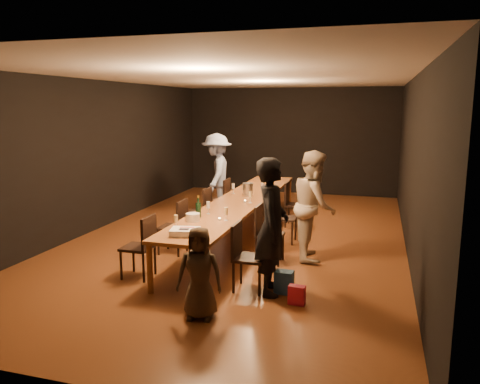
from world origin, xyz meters
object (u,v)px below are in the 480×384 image
(chair_right_0, at_px, (250,257))
(chair_left_0, at_px, (138,247))
(table, at_px, (240,202))
(ice_bucket, at_px, (248,189))
(chair_right_3, at_px, (296,204))
(woman_tan, at_px, (314,205))
(birthday_cake, at_px, (185,232))
(man_blue, at_px, (217,174))
(child, at_px, (199,273))
(champagne_bottle, at_px, (198,206))
(chair_right_1, at_px, (270,234))
(chair_left_1, at_px, (172,227))
(chair_left_3, at_px, (219,200))
(plate_stack, at_px, (193,217))
(chair_left_2, at_px, (198,211))
(woman_birthday, at_px, (272,226))
(chair_right_2, at_px, (284,217))

(chair_right_0, distance_m, chair_left_0, 1.70)
(table, height_order, ice_bucket, ice_bucket)
(chair_right_3, xyz_separation_m, ice_bucket, (-0.85, -0.67, 0.40))
(woman_tan, distance_m, birthday_cake, 2.34)
(chair_left_0, relative_size, man_blue, 0.50)
(child, xyz_separation_m, champagne_bottle, (-0.74, 1.84, 0.37))
(table, bearing_deg, man_blue, 120.65)
(chair_right_1, relative_size, child, 0.84)
(birthday_cake, relative_size, champagne_bottle, 1.25)
(chair_left_1, relative_size, woman_tan, 0.52)
(chair_right_3, bearing_deg, champagne_bottle, -21.48)
(chair_left_3, bearing_deg, plate_stack, -168.18)
(table, height_order, chair_right_0, chair_right_0)
(chair_right_0, height_order, chair_left_2, same)
(child, relative_size, ice_bucket, 4.79)
(chair_right_1, xyz_separation_m, plate_stack, (-1.07, -0.61, 0.35))
(woman_birthday, bearing_deg, ice_bucket, 13.39)
(chair_right_1, xyz_separation_m, chair_left_2, (-1.70, 1.20, 0.00))
(chair_left_2, distance_m, birthday_cake, 2.71)
(chair_left_2, height_order, child, child)
(chair_right_2, xyz_separation_m, chair_left_2, (-1.70, 0.00, 0.00))
(chair_right_2, distance_m, chair_left_2, 1.70)
(woman_birthday, bearing_deg, child, 138.80)
(woman_birthday, bearing_deg, champagne_bottle, 50.17)
(chair_left_3, relative_size, woman_birthday, 0.51)
(chair_right_0, relative_size, chair_right_1, 1.00)
(chair_left_0, xyz_separation_m, birthday_cake, (0.82, -0.16, 0.33))
(chair_right_3, height_order, ice_bucket, ice_bucket)
(chair_right_0, bearing_deg, chair_left_0, -90.00)
(woman_tan, relative_size, birthday_cake, 4.03)
(table, bearing_deg, chair_right_1, -54.69)
(chair_left_2, xyz_separation_m, child, (1.36, -3.39, 0.09))
(plate_stack, xyz_separation_m, champagne_bottle, (-0.01, 0.26, 0.12))
(chair_right_2, bearing_deg, woman_birthday, 7.12)
(table, xyz_separation_m, chair_left_1, (-0.85, -1.20, -0.24))
(plate_stack, bearing_deg, chair_left_2, 109.19)
(chair_right_2, height_order, child, child)
(chair_right_3, relative_size, plate_stack, 4.30)
(chair_right_2, xyz_separation_m, plate_stack, (-1.07, -1.81, 0.35))
(chair_left_1, relative_size, child, 0.84)
(chair_right_2, relative_size, chair_right_3, 1.00)
(chair_right_1, distance_m, woman_tan, 0.87)
(woman_birthday, xyz_separation_m, plate_stack, (-1.37, 0.59, -0.11))
(child, bearing_deg, plate_stack, 104.90)
(chair_left_3, distance_m, child, 4.79)
(chair_left_3, relative_size, man_blue, 0.50)
(man_blue, relative_size, plate_stack, 8.60)
(plate_stack, bearing_deg, champagne_bottle, 92.43)
(table, height_order, champagne_bottle, champagne_bottle)
(chair_right_1, distance_m, birthday_cake, 1.65)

